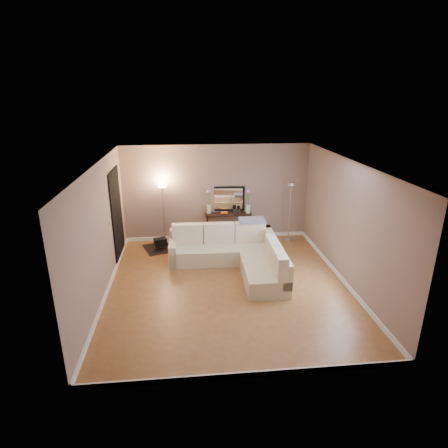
{
  "coord_description": "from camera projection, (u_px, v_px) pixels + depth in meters",
  "views": [
    {
      "loc": [
        -0.81,
        -7.01,
        3.88
      ],
      "look_at": [
        0.0,
        0.8,
        1.1
      ],
      "focal_mm": 30.0,
      "sensor_mm": 36.0,
      "label": 1
    }
  ],
  "objects": [
    {
      "name": "wall_right",
      "position": [
        348.0,
        224.0,
        7.76
      ],
      "size": [
        0.02,
        5.5,
        2.6
      ],
      "primitive_type": "cube",
      "color": "gray",
      "rests_on": "ground"
    },
    {
      "name": "wall_back",
      "position": [
        217.0,
        193.0,
        10.1
      ],
      "size": [
        5.0,
        0.02,
        2.6
      ],
      "primitive_type": "cube",
      "color": "gray",
      "rests_on": "ground"
    },
    {
      "name": "charcoal_rug",
      "position": [
        166.0,
        247.0,
        9.88
      ],
      "size": [
        1.27,
        1.11,
        0.01
      ],
      "primitive_type": "cube",
      "rotation": [
        0.0,
        0.0,
        0.34
      ],
      "color": "black",
      "rests_on": "floor"
    },
    {
      "name": "baseboard_back",
      "position": [
        217.0,
        236.0,
        10.5
      ],
      "size": [
        5.0,
        0.03,
        0.1
      ],
      "primitive_type": "cube",
      "color": "white",
      "rests_on": "ground"
    },
    {
      "name": "floor_lamp_unlit",
      "position": [
        290.0,
        200.0,
        9.97
      ],
      "size": [
        0.27,
        0.27,
        1.64
      ],
      "color": "silver",
      "rests_on": "floor"
    },
    {
      "name": "doorway",
      "position": [
        117.0,
        215.0,
        8.94
      ],
      "size": [
        0.02,
        1.2,
        2.2
      ],
      "primitive_type": "cube",
      "color": "black",
      "rests_on": "ground"
    },
    {
      "name": "switch_plate",
      "position": [
        110.0,
        223.0,
        8.11
      ],
      "size": [
        0.02,
        0.08,
        0.12
      ],
      "primitive_type": "cube",
      "color": "white",
      "rests_on": "ground"
    },
    {
      "name": "wall_front",
      "position": [
        252.0,
        299.0,
        4.93
      ],
      "size": [
        5.0,
        0.02,
        2.6
      ],
      "primitive_type": "cube",
      "color": "gray",
      "rests_on": "ground"
    },
    {
      "name": "sectional_sofa",
      "position": [
        237.0,
        254.0,
        8.71
      ],
      "size": [
        2.51,
        2.45,
        0.88
      ],
      "color": "beige",
      "rests_on": "floor"
    },
    {
      "name": "baseboard_right",
      "position": [
        341.0,
        277.0,
        8.17
      ],
      "size": [
        0.03,
        5.5,
        0.1
      ],
      "primitive_type": "cube",
      "color": "white",
      "rests_on": "ground"
    },
    {
      "name": "floor",
      "position": [
        228.0,
        285.0,
        7.95
      ],
      "size": [
        5.0,
        5.5,
        0.01
      ],
      "primitive_type": "cube",
      "color": "#956036",
      "rests_on": "ground"
    },
    {
      "name": "throw_blanket",
      "position": [
        252.0,
        220.0,
        9.12
      ],
      "size": [
        0.64,
        0.38,
        0.08
      ],
      "primitive_type": "cube",
      "rotation": [
        0.1,
        0.0,
        0.03
      ],
      "color": "#7F86A4",
      "rests_on": "sectional_sofa"
    },
    {
      "name": "console_table",
      "position": [
        226.0,
        225.0,
        10.24
      ],
      "size": [
        1.27,
        0.44,
        0.77
      ],
      "color": "black",
      "rests_on": "floor"
    },
    {
      "name": "flower_vase_right",
      "position": [
        248.0,
        203.0,
        10.05
      ],
      "size": [
        0.15,
        0.12,
        0.66
      ],
      "color": "silver",
      "rests_on": "console_table"
    },
    {
      "name": "flower_vase_left",
      "position": [
        209.0,
        203.0,
        10.03
      ],
      "size": [
        0.15,
        0.12,
        0.66
      ],
      "color": "silver",
      "rests_on": "console_table"
    },
    {
      "name": "wall_left",
      "position": [
        100.0,
        232.0,
        7.27
      ],
      "size": [
        0.02,
        5.5,
        2.6
      ],
      "primitive_type": "cube",
      "color": "gray",
      "rests_on": "ground"
    },
    {
      "name": "baseboard_front",
      "position": [
        249.0,
        374.0,
        5.37
      ],
      "size": [
        5.0,
        0.03,
        0.1
      ],
      "primitive_type": "cube",
      "color": "white",
      "rests_on": "ground"
    },
    {
      "name": "table_decor",
      "position": [
        228.0,
        212.0,
        10.09
      ],
      "size": [
        0.53,
        0.13,
        0.12
      ],
      "color": "orange",
      "rests_on": "console_table"
    },
    {
      "name": "leaning_mirror",
      "position": [
        228.0,
        199.0,
        10.16
      ],
      "size": [
        0.88,
        0.12,
        0.69
      ],
      "color": "black",
      "rests_on": "console_table"
    },
    {
      "name": "baseboard_left",
      "position": [
        108.0,
        289.0,
        7.69
      ],
      "size": [
        0.03,
        5.5,
        0.1
      ],
      "primitive_type": "cube",
      "color": "white",
      "rests_on": "ground"
    },
    {
      "name": "floor_lamp_lit",
      "position": [
        163.0,
        202.0,
        9.8
      ],
      "size": [
        0.29,
        0.29,
        1.64
      ],
      "color": "silver",
      "rests_on": "floor"
    },
    {
      "name": "ceiling",
      "position": [
        228.0,
        163.0,
        7.08
      ],
      "size": [
        5.0,
        5.5,
        0.01
      ],
      "primitive_type": "cube",
      "color": "white",
      "rests_on": "ground"
    },
    {
      "name": "black_bag",
      "position": [
        160.0,
        242.0,
        9.68
      ],
      "size": [
        0.36,
        0.3,
        0.2
      ],
      "primitive_type": "cube",
      "rotation": [
        0.0,
        0.0,
        0.34
      ],
      "color": "black",
      "rests_on": "charcoal_rug"
    }
  ]
}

